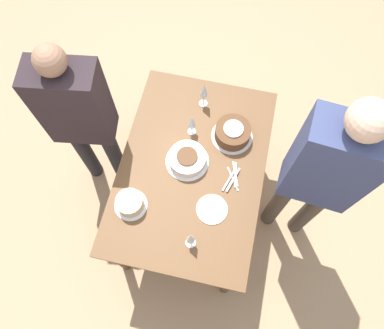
{
  "coord_description": "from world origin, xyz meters",
  "views": [
    {
      "loc": [
        -0.89,
        -0.2,
        2.95
      ],
      "look_at": [
        0.0,
        0.0,
        0.81
      ],
      "focal_mm": 35.0,
      "sensor_mm": 36.0,
      "label": 1
    }
  ],
  "objects_px": {
    "cake_front_chocolate": "(233,133)",
    "person_watching": "(80,116)",
    "wine_glass_extra": "(191,238)",
    "cake_back_decorated": "(130,203)",
    "wine_glass_far": "(192,122)",
    "person_cutting": "(322,174)",
    "wine_glass_near": "(204,90)",
    "cake_center_white": "(187,159)"
  },
  "relations": [
    {
      "from": "cake_back_decorated",
      "to": "person_watching",
      "type": "distance_m",
      "value": 0.64
    },
    {
      "from": "cake_center_white",
      "to": "cake_front_chocolate",
      "type": "xyz_separation_m",
      "value": [
        0.24,
        -0.25,
        0.01
      ]
    },
    {
      "from": "wine_glass_near",
      "to": "wine_glass_extra",
      "type": "height_order",
      "value": "wine_glass_near"
    },
    {
      "from": "cake_center_white",
      "to": "cake_back_decorated",
      "type": "xyz_separation_m",
      "value": [
        -0.36,
        0.27,
        0.01
      ]
    },
    {
      "from": "wine_glass_far",
      "to": "person_watching",
      "type": "distance_m",
      "value": 0.7
    },
    {
      "from": "cake_front_chocolate",
      "to": "person_cutting",
      "type": "height_order",
      "value": "person_cutting"
    },
    {
      "from": "cake_back_decorated",
      "to": "person_cutting",
      "type": "distance_m",
      "value": 1.12
    },
    {
      "from": "cake_back_decorated",
      "to": "person_watching",
      "type": "relative_size",
      "value": 0.13
    },
    {
      "from": "cake_front_chocolate",
      "to": "wine_glass_far",
      "type": "height_order",
      "value": "wine_glass_far"
    },
    {
      "from": "wine_glass_near",
      "to": "wine_glass_far",
      "type": "relative_size",
      "value": 1.23
    },
    {
      "from": "wine_glass_far",
      "to": "person_watching",
      "type": "bearing_deg",
      "value": 100.61
    },
    {
      "from": "cake_front_chocolate",
      "to": "wine_glass_near",
      "type": "height_order",
      "value": "wine_glass_near"
    },
    {
      "from": "cake_back_decorated",
      "to": "wine_glass_extra",
      "type": "height_order",
      "value": "wine_glass_extra"
    },
    {
      "from": "wine_glass_near",
      "to": "person_watching",
      "type": "relative_size",
      "value": 0.15
    },
    {
      "from": "cake_front_chocolate",
      "to": "cake_back_decorated",
      "type": "xyz_separation_m",
      "value": [
        -0.6,
        0.51,
        -0.01
      ]
    },
    {
      "from": "cake_center_white",
      "to": "cake_back_decorated",
      "type": "height_order",
      "value": "cake_back_decorated"
    },
    {
      "from": "wine_glass_near",
      "to": "wine_glass_extra",
      "type": "distance_m",
      "value": 0.95
    },
    {
      "from": "wine_glass_near",
      "to": "person_watching",
      "type": "xyz_separation_m",
      "value": [
        -0.36,
        0.72,
        0.01
      ]
    },
    {
      "from": "wine_glass_near",
      "to": "wine_glass_far",
      "type": "height_order",
      "value": "wine_glass_near"
    },
    {
      "from": "wine_glass_near",
      "to": "wine_glass_extra",
      "type": "bearing_deg",
      "value": -172.37
    },
    {
      "from": "wine_glass_far",
      "to": "person_cutting",
      "type": "relative_size",
      "value": 0.11
    },
    {
      "from": "wine_glass_far",
      "to": "person_watching",
      "type": "relative_size",
      "value": 0.12
    },
    {
      "from": "cake_center_white",
      "to": "wine_glass_far",
      "type": "relative_size",
      "value": 1.49
    },
    {
      "from": "cake_back_decorated",
      "to": "person_watching",
      "type": "height_order",
      "value": "person_watching"
    },
    {
      "from": "cake_front_chocolate",
      "to": "person_watching",
      "type": "height_order",
      "value": "person_watching"
    },
    {
      "from": "wine_glass_far",
      "to": "person_cutting",
      "type": "xyz_separation_m",
      "value": [
        -0.25,
        -0.79,
        0.16
      ]
    },
    {
      "from": "cake_front_chocolate",
      "to": "wine_glass_far",
      "type": "bearing_deg",
      "value": 95.14
    },
    {
      "from": "cake_center_white",
      "to": "wine_glass_near",
      "type": "bearing_deg",
      "value": -1.21
    },
    {
      "from": "cake_back_decorated",
      "to": "wine_glass_far",
      "type": "distance_m",
      "value": 0.63
    },
    {
      "from": "cake_front_chocolate",
      "to": "wine_glass_extra",
      "type": "xyz_separation_m",
      "value": [
        -0.74,
        0.11,
        0.08
      ]
    },
    {
      "from": "cake_front_chocolate",
      "to": "wine_glass_extra",
      "type": "height_order",
      "value": "wine_glass_extra"
    },
    {
      "from": "cake_center_white",
      "to": "wine_glass_far",
      "type": "distance_m",
      "value": 0.23
    },
    {
      "from": "cake_back_decorated",
      "to": "wine_glass_near",
      "type": "height_order",
      "value": "wine_glass_near"
    },
    {
      "from": "cake_back_decorated",
      "to": "wine_glass_near",
      "type": "relative_size",
      "value": 0.88
    },
    {
      "from": "person_cutting",
      "to": "wine_glass_extra",
      "type": "bearing_deg",
      "value": 41.9
    },
    {
      "from": "cake_back_decorated",
      "to": "person_cutting",
      "type": "height_order",
      "value": "person_cutting"
    },
    {
      "from": "cake_center_white",
      "to": "wine_glass_far",
      "type": "bearing_deg",
      "value": 5.01
    },
    {
      "from": "person_cutting",
      "to": "wine_glass_near",
      "type": "bearing_deg",
      "value": -26.63
    },
    {
      "from": "cake_front_chocolate",
      "to": "cake_back_decorated",
      "type": "relative_size",
      "value": 1.34
    },
    {
      "from": "wine_glass_near",
      "to": "person_cutting",
      "type": "relative_size",
      "value": 0.13
    },
    {
      "from": "cake_back_decorated",
      "to": "wine_glass_extra",
      "type": "distance_m",
      "value": 0.44
    },
    {
      "from": "wine_glass_far",
      "to": "wine_glass_extra",
      "type": "bearing_deg",
      "value": -167.81
    }
  ]
}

